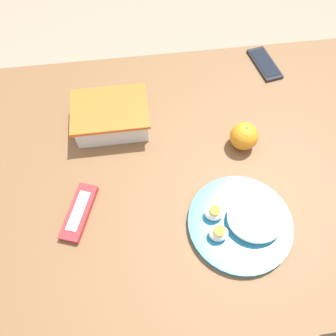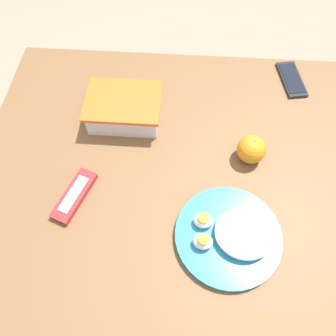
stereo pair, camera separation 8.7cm
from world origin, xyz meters
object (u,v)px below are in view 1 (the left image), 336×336
object	(u,v)px
rice_plate	(244,221)
cell_phone	(265,64)
orange_fruit	(244,136)
food_container	(111,118)
candy_bar	(79,212)

from	to	relation	value
rice_plate	cell_phone	distance (m)	0.59
orange_fruit	cell_phone	size ratio (longest dim) A/B	0.48
food_container	candy_bar	world-z (taller)	food_container
orange_fruit	rice_plate	xyz separation A→B (m)	(-0.06, -0.24, -0.02)
rice_plate	food_container	bearing A→B (deg)	130.75
candy_bar	cell_phone	distance (m)	0.77
rice_plate	cell_phone	size ratio (longest dim) A/B	1.59
orange_fruit	rice_plate	distance (m)	0.25
food_container	candy_bar	distance (m)	0.29
food_container	rice_plate	distance (m)	0.47
candy_bar	food_container	bearing A→B (deg)	70.66
rice_plate	candy_bar	xyz separation A→B (m)	(-0.41, 0.08, -0.01)
food_container	candy_bar	bearing A→B (deg)	-109.34
food_container	cell_phone	bearing A→B (deg)	19.92
rice_plate	candy_bar	size ratio (longest dim) A/B	1.60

